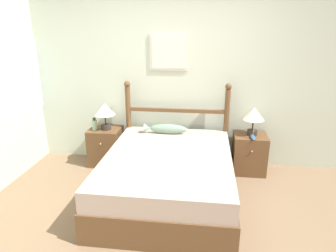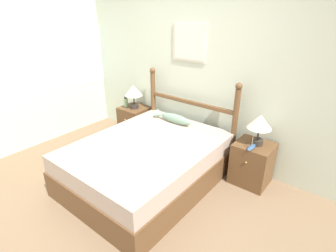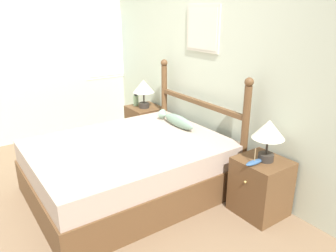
{
  "view_description": "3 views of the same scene",
  "coord_description": "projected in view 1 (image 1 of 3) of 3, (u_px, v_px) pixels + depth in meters",
  "views": [
    {
      "loc": [
        0.44,
        -2.56,
        1.98
      ],
      "look_at": [
        -0.03,
        1.09,
        0.76
      ],
      "focal_mm": 32.0,
      "sensor_mm": 36.0,
      "label": 1
    },
    {
      "loc": [
        2.01,
        -1.44,
        2.09
      ],
      "look_at": [
        0.12,
        0.94,
        0.71
      ],
      "focal_mm": 28.0,
      "sensor_mm": 36.0,
      "label": 2
    },
    {
      "loc": [
        2.8,
        -0.81,
        1.86
      ],
      "look_at": [
        0.12,
        1.07,
        0.68
      ],
      "focal_mm": 35.0,
      "sensor_mm": 36.0,
      "label": 3
    }
  ],
  "objects": [
    {
      "name": "wall_back",
      "position": [
        176.0,
        78.0,
        4.32
      ],
      "size": [
        6.4,
        0.08,
        2.55
      ],
      "color": "beige",
      "rests_on": "ground_plane"
    },
    {
      "name": "table_lamp_left",
      "position": [
        105.0,
        111.0,
        4.3
      ],
      "size": [
        0.29,
        0.29,
        0.39
      ],
      "color": "#2D2823",
      "rests_on": "nightstand_left"
    },
    {
      "name": "model_boat",
      "position": [
        253.0,
        137.0,
        4.03
      ],
      "size": [
        0.06,
        0.21,
        0.15
      ],
      "color": "#335684",
      "rests_on": "nightstand_right"
    },
    {
      "name": "bed",
      "position": [
        168.0,
        176.0,
        3.59
      ],
      "size": [
        1.5,
        1.95,
        0.56
      ],
      "color": "brown",
      "rests_on": "ground_plane"
    },
    {
      "name": "table_lamp_right",
      "position": [
        254.0,
        115.0,
        4.08
      ],
      "size": [
        0.29,
        0.29,
        0.39
      ],
      "color": "#2D2823",
      "rests_on": "nightstand_right"
    },
    {
      "name": "nightstand_left",
      "position": [
        106.0,
        146.0,
        4.5
      ],
      "size": [
        0.45,
        0.45,
        0.55
      ],
      "color": "brown",
      "rests_on": "ground_plane"
    },
    {
      "name": "ground_plane",
      "position": [
        158.0,
        229.0,
        3.09
      ],
      "size": [
        16.0,
        16.0,
        0.0
      ],
      "primitive_type": "plane",
      "color": "#7A6047"
    },
    {
      "name": "fish_pillow",
      "position": [
        165.0,
        129.0,
        4.17
      ],
      "size": [
        0.61,
        0.12,
        0.14
      ],
      "color": "gray",
      "rests_on": "bed"
    },
    {
      "name": "bottle",
      "position": [
        95.0,
        124.0,
        4.34
      ],
      "size": [
        0.07,
        0.07,
        0.19
      ],
      "color": "#99C699",
      "rests_on": "nightstand_left"
    },
    {
      "name": "headboard",
      "position": [
        176.0,
        121.0,
        4.35
      ],
      "size": [
        1.52,
        0.09,
        1.25
      ],
      "color": "brown",
      "rests_on": "ground_plane"
    },
    {
      "name": "nightstand_right",
      "position": [
        249.0,
        153.0,
        4.25
      ],
      "size": [
        0.45,
        0.45,
        0.55
      ],
      "color": "brown",
      "rests_on": "ground_plane"
    }
  ]
}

